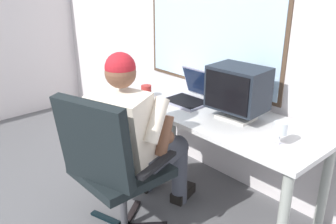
% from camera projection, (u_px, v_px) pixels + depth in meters
% --- Properties ---
extents(wall_rear, '(5.52, 0.08, 2.70)m').
position_uv_depth(wall_rear, '(247.00, 19.00, 2.66)').
color(wall_rear, silver).
rests_on(wall_rear, ground).
extents(desk, '(1.63, 0.65, 0.72)m').
position_uv_depth(desk, '(216.00, 127.00, 2.63)').
color(desk, '#969B92').
rests_on(desk, ground).
extents(office_chair, '(0.70, 0.62, 1.03)m').
position_uv_depth(office_chair, '(109.00, 161.00, 2.23)').
color(office_chair, black).
rests_on(office_chair, ground).
extents(person_seated, '(0.65, 0.86, 1.24)m').
position_uv_depth(person_seated, '(137.00, 135.00, 2.42)').
color(person_seated, '#484B57').
rests_on(person_seated, ground).
extents(crt_monitor, '(0.39, 0.30, 0.37)m').
position_uv_depth(crt_monitor, '(238.00, 89.00, 2.43)').
color(crt_monitor, beige).
rests_on(crt_monitor, desk).
extents(laptop, '(0.34, 0.35, 0.25)m').
position_uv_depth(laptop, '(193.00, 93.00, 2.83)').
color(laptop, gray).
rests_on(laptop, desk).
extents(wine_glass, '(0.08, 0.08, 0.15)m').
position_uv_depth(wine_glass, '(280.00, 130.00, 2.09)').
color(wine_glass, silver).
rests_on(wine_glass, desk).
extents(coffee_mug, '(0.08, 0.08, 0.10)m').
position_uv_depth(coffee_mug, '(146.00, 91.00, 2.92)').
color(coffee_mug, maroon).
rests_on(coffee_mug, desk).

